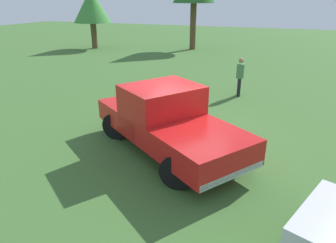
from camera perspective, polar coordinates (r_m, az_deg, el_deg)
name	(u,v)px	position (r m, az deg, el deg)	size (l,w,h in m)	color
ground_plane	(185,140)	(9.31, 3.13, -3.53)	(80.00, 80.00, 0.00)	#3D662D
pickup_truck	(165,118)	(8.37, -0.50, 0.63)	(5.22, 4.47, 1.83)	black
person_visitor	(240,75)	(13.67, 13.25, 8.44)	(0.38, 0.38, 1.67)	black
tree_back_left	(92,6)	(27.48, -14.03, 20.06)	(3.06, 3.06, 4.72)	brown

